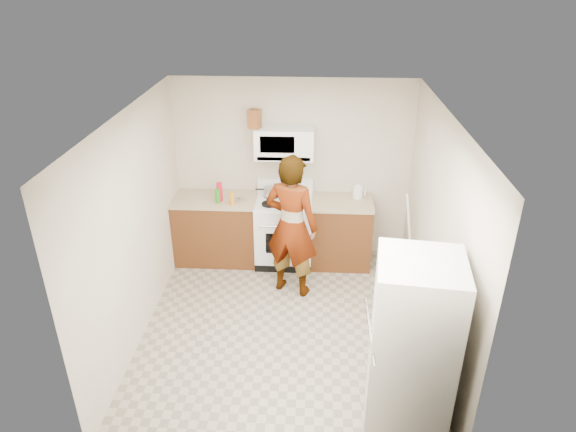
# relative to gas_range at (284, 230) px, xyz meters

# --- Properties ---
(floor) EXTENTS (3.60, 3.60, 0.00)m
(floor) POSITION_rel_gas_range_xyz_m (0.10, -1.48, -0.49)
(floor) COLOR gray
(floor) RESTS_ON ground
(back_wall) EXTENTS (3.20, 0.02, 2.50)m
(back_wall) POSITION_rel_gas_range_xyz_m (0.10, 0.31, 0.76)
(back_wall) COLOR beige
(back_wall) RESTS_ON floor
(right_wall) EXTENTS (0.02, 3.60, 2.50)m
(right_wall) POSITION_rel_gas_range_xyz_m (1.69, -1.48, 0.76)
(right_wall) COLOR beige
(right_wall) RESTS_ON floor
(cabinet_left) EXTENTS (1.12, 0.62, 0.90)m
(cabinet_left) POSITION_rel_gas_range_xyz_m (-0.94, 0.01, -0.04)
(cabinet_left) COLOR #572A14
(cabinet_left) RESTS_ON floor
(counter_left) EXTENTS (1.14, 0.64, 0.03)m
(counter_left) POSITION_rel_gas_range_xyz_m (-0.94, 0.01, 0.43)
(counter_left) COLOR tan
(counter_left) RESTS_ON cabinet_left
(cabinet_right) EXTENTS (0.80, 0.62, 0.90)m
(cabinet_right) POSITION_rel_gas_range_xyz_m (0.78, 0.01, -0.04)
(cabinet_right) COLOR #572A14
(cabinet_right) RESTS_ON floor
(counter_right) EXTENTS (0.82, 0.64, 0.03)m
(counter_right) POSITION_rel_gas_range_xyz_m (0.78, 0.01, 0.43)
(counter_right) COLOR tan
(counter_right) RESTS_ON cabinet_right
(gas_range) EXTENTS (0.76, 0.65, 1.13)m
(gas_range) POSITION_rel_gas_range_xyz_m (0.00, 0.00, 0.00)
(gas_range) COLOR white
(gas_range) RESTS_ON floor
(microwave) EXTENTS (0.76, 0.38, 0.40)m
(microwave) POSITION_rel_gas_range_xyz_m (0.00, 0.13, 1.21)
(microwave) COLOR white
(microwave) RESTS_ON back_wall
(person) EXTENTS (0.78, 0.65, 1.84)m
(person) POSITION_rel_gas_range_xyz_m (0.14, -0.72, 0.43)
(person) COLOR tan
(person) RESTS_ON floor
(fridge) EXTENTS (0.78, 0.78, 1.70)m
(fridge) POSITION_rel_gas_range_xyz_m (1.27, -2.75, 0.36)
(fridge) COLOR silver
(fridge) RESTS_ON floor
(kettle) EXTENTS (0.17, 0.17, 0.16)m
(kettle) POSITION_rel_gas_range_xyz_m (0.99, 0.14, 0.53)
(kettle) COLOR white
(kettle) RESTS_ON counter_right
(jug) EXTENTS (0.18, 0.18, 0.24)m
(jug) POSITION_rel_gas_range_xyz_m (-0.37, 0.08, 1.53)
(jug) COLOR brown
(jug) RESTS_ON microwave
(saucepan) EXTENTS (0.24, 0.24, 0.11)m
(saucepan) POSITION_rel_gas_range_xyz_m (-0.18, 0.10, 0.52)
(saucepan) COLOR #ADADB1
(saucepan) RESTS_ON gas_range
(tray) EXTENTS (0.29, 0.24, 0.05)m
(tray) POSITION_rel_gas_range_xyz_m (0.13, -0.07, 0.47)
(tray) COLOR white
(tray) RESTS_ON gas_range
(bottle_spray) EXTENTS (0.09, 0.09, 0.26)m
(bottle_spray) POSITION_rel_gas_range_xyz_m (-0.85, -0.07, 0.58)
(bottle_spray) COLOR red
(bottle_spray) RESTS_ON counter_left
(bottle_hot_sauce) EXTENTS (0.07, 0.07, 0.18)m
(bottle_hot_sauce) POSITION_rel_gas_range_xyz_m (-0.67, -0.18, 0.54)
(bottle_hot_sauce) COLOR orange
(bottle_hot_sauce) RESTS_ON counter_left
(bottle_green_cap) EXTENTS (0.08, 0.08, 0.19)m
(bottle_green_cap) POSITION_rel_gas_range_xyz_m (-0.87, -0.13, 0.54)
(bottle_green_cap) COLOR #228E19
(bottle_green_cap) RESTS_ON counter_left
(pot_lid) EXTENTS (0.29, 0.29, 0.01)m
(pot_lid) POSITION_rel_gas_range_xyz_m (-0.61, -0.03, 0.46)
(pot_lid) COLOR silver
(pot_lid) RESTS_ON counter_left
(broom) EXTENTS (0.26, 0.17, 1.30)m
(broom) POSITION_rel_gas_range_xyz_m (1.63, -0.49, 0.17)
(broom) COLOR white
(broom) RESTS_ON floor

